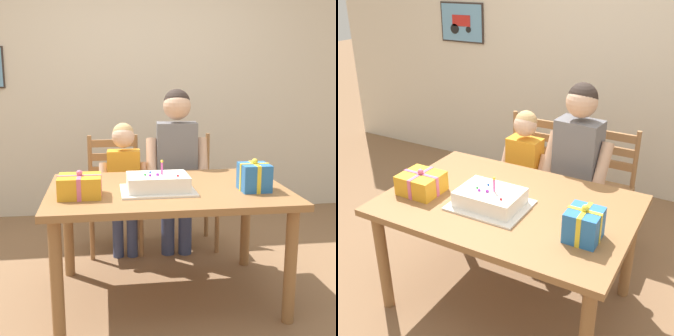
# 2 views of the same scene
# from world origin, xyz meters

# --- Properties ---
(ground_plane) EXTENTS (20.00, 20.00, 0.00)m
(ground_plane) POSITION_xyz_m (0.00, 0.00, 0.00)
(ground_plane) COLOR #846042
(back_wall) EXTENTS (6.40, 0.11, 2.60)m
(back_wall) POSITION_xyz_m (-0.01, 1.92, 1.30)
(back_wall) COLOR beige
(back_wall) RESTS_ON ground
(dining_table) EXTENTS (1.45, 0.99, 0.73)m
(dining_table) POSITION_xyz_m (0.00, 0.00, 0.64)
(dining_table) COLOR olive
(dining_table) RESTS_ON ground
(birthday_cake) EXTENTS (0.44, 0.34, 0.19)m
(birthday_cake) POSITION_xyz_m (-0.07, -0.09, 0.77)
(birthday_cake) COLOR white
(birthday_cake) RESTS_ON dining_table
(gift_box_red_large) EXTENTS (0.18, 0.18, 0.20)m
(gift_box_red_large) POSITION_xyz_m (0.51, -0.14, 0.81)
(gift_box_red_large) COLOR #286BB7
(gift_box_red_large) RESTS_ON dining_table
(gift_box_beside_cake) EXTENTS (0.25, 0.22, 0.16)m
(gift_box_beside_cake) POSITION_xyz_m (-0.52, -0.14, 0.79)
(gift_box_beside_cake) COLOR gold
(gift_box_beside_cake) RESTS_ON dining_table
(chair_left) EXTENTS (0.43, 0.43, 0.92)m
(chair_left) POSITION_xyz_m (-0.31, 0.90, 0.47)
(chair_left) COLOR #996B42
(chair_left) RESTS_ON ground
(chair_right) EXTENTS (0.42, 0.42, 0.92)m
(chair_right) POSITION_xyz_m (0.31, 0.90, 0.47)
(chair_right) COLOR #996B42
(chair_right) RESTS_ON ground
(child_older) EXTENTS (0.49, 0.28, 1.30)m
(child_older) POSITION_xyz_m (0.17, 0.69, 0.79)
(child_older) COLOR #38426B
(child_older) RESTS_ON ground
(child_younger) EXTENTS (0.39, 0.22, 1.06)m
(child_younger) POSITION_xyz_m (-0.24, 0.69, 0.64)
(child_younger) COLOR #38426B
(child_younger) RESTS_ON ground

